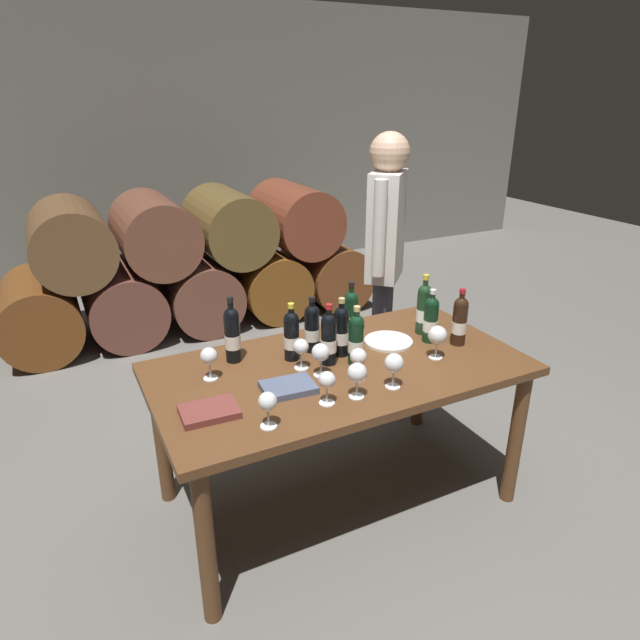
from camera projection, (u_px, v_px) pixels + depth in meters
name	position (u px, v px, depth m)	size (l,w,h in m)	color
ground_plane	(338.00, 497.00, 2.84)	(14.00, 14.00, 0.00)	#66635E
cellar_back_wall	(147.00, 144.00, 5.76)	(10.00, 0.24, 2.80)	slate
barrel_stack	(195.00, 263.00, 4.77)	(3.12, 0.90, 1.15)	brown
dining_table	(339.00, 383.00, 2.58)	(1.70, 0.90, 0.76)	brown
wine_bottle_0	(356.00, 339.00, 2.52)	(0.07, 0.07, 0.28)	black
wine_bottle_1	(424.00, 308.00, 2.83)	(0.07, 0.07, 0.32)	#19381E
wine_bottle_2	(232.00, 334.00, 2.54)	(0.07, 0.07, 0.32)	black
wine_bottle_3	(292.00, 335.00, 2.56)	(0.07, 0.07, 0.28)	black
wine_bottle_4	(341.00, 331.00, 2.60)	(0.07, 0.07, 0.29)	black
wine_bottle_5	(329.00, 338.00, 2.52)	(0.07, 0.07, 0.29)	black
wine_bottle_6	(460.00, 320.00, 2.71)	(0.07, 0.07, 0.29)	black
wine_bottle_7	(312.00, 328.00, 2.64)	(0.07, 0.07, 0.28)	black
wine_bottle_8	(431.00, 319.00, 2.74)	(0.07, 0.07, 0.27)	black
wine_bottle_9	(351.00, 315.00, 2.76)	(0.07, 0.07, 0.30)	black
wine_glass_0	(358.00, 358.00, 2.38)	(0.07, 0.07, 0.15)	white
wine_glass_1	(268.00, 403.00, 2.04)	(0.07, 0.07, 0.15)	white
wine_glass_2	(394.00, 364.00, 2.32)	(0.08, 0.08, 0.16)	white
wine_glass_3	(437.00, 336.00, 2.57)	(0.09, 0.09, 0.16)	white
wine_glass_4	(209.00, 357.00, 2.38)	(0.08, 0.08, 0.15)	white
wine_glass_5	(321.00, 353.00, 2.41)	(0.08, 0.08, 0.15)	white
wine_glass_6	(327.00, 381.00, 2.20)	(0.07, 0.07, 0.14)	white
wine_glass_7	(301.00, 348.00, 2.48)	(0.07, 0.07, 0.15)	white
wine_glass_8	(357.00, 374.00, 2.24)	(0.08, 0.08, 0.15)	white
tasting_notebook	(288.00, 387.00, 2.33)	(0.22, 0.16, 0.03)	#4C5670
leather_ledger	(209.00, 411.00, 2.15)	(0.22, 0.16, 0.03)	brown
serving_plate	(388.00, 341.00, 2.77)	(0.24, 0.24, 0.01)	white
sommelier_presenting	(385.00, 248.00, 3.35)	(0.37, 0.38, 1.72)	#383842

